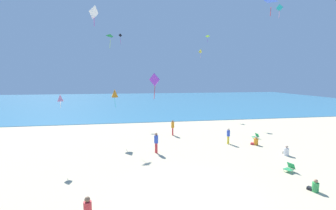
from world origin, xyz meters
TOP-DOWN VIEW (x-y plane):
  - ground_plane at (0.00, 10.00)m, footprint 120.00×120.00m
  - ocean_water at (0.00, 50.10)m, footprint 120.00×60.00m
  - beach_chair_far_right at (9.81, 10.02)m, footprint 0.65×0.56m
  - beach_chair_far_left at (7.50, 2.05)m, footprint 0.76×0.67m
  - person_0 at (8.52, 7.96)m, footprint 0.73×0.66m
  - person_1 at (-0.91, 7.23)m, footprint 0.43×0.43m
  - person_3 at (9.44, 4.95)m, footprint 0.58×0.74m
  - person_4 at (6.15, 8.71)m, footprint 0.42×0.42m
  - person_5 at (7.03, -0.51)m, footprint 0.51×0.64m
  - person_6 at (1.52, 12.74)m, footprint 0.36×0.36m
  - kite_teal at (10.63, 8.55)m, footprint 0.39×0.54m
  - kite_white at (-5.16, 4.90)m, footprint 0.48×0.76m
  - kite_purple at (-1.61, 1.39)m, footprint 0.54×0.50m
  - kite_orange at (-4.47, 11.34)m, footprint 0.89×0.90m
  - kite_pink at (-8.08, 6.79)m, footprint 0.63×0.65m
  - kite_lime at (8.67, 22.53)m, footprint 0.56×0.45m
  - kite_yellow at (8.71, 25.95)m, footprint 0.66×0.88m
  - kite_green at (-4.98, 14.08)m, footprint 0.91×0.88m
  - kite_black at (-4.38, 24.47)m, footprint 0.53×0.26m

SIDE VIEW (x-z plane):
  - ground_plane at x=0.00m, z-range 0.00..0.00m
  - ocean_water at x=0.00m, z-range 0.00..0.05m
  - beach_chair_far_right at x=9.81m, z-range -0.02..0.51m
  - person_5 at x=7.03m, z-range -0.09..0.62m
  - beach_chair_far_left at x=7.50m, z-range -0.02..0.57m
  - person_0 at x=8.52m, z-range -0.11..0.72m
  - person_3 at x=9.44m, z-range -0.11..0.73m
  - person_4 at x=6.15m, z-range 0.12..1.62m
  - person_6 at x=1.52m, z-range 0.13..1.79m
  - person_1 at x=-0.91m, z-range 0.13..1.85m
  - kite_pink at x=-8.08m, z-range 4.24..5.28m
  - kite_orange at x=-4.47m, z-range 3.87..5.67m
  - kite_purple at x=-1.61m, z-range 5.39..6.80m
  - kite_white at x=-5.16m, z-range 9.79..11.09m
  - kite_green at x=-4.98m, z-range 9.91..11.52m
  - kite_yellow at x=8.71m, z-range 10.01..11.65m
  - kite_black at x=-4.38m, z-range 11.71..13.36m
  - kite_teal at x=10.63m, z-range 11.94..13.18m
  - kite_lime at x=8.67m, z-range 12.04..13.12m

